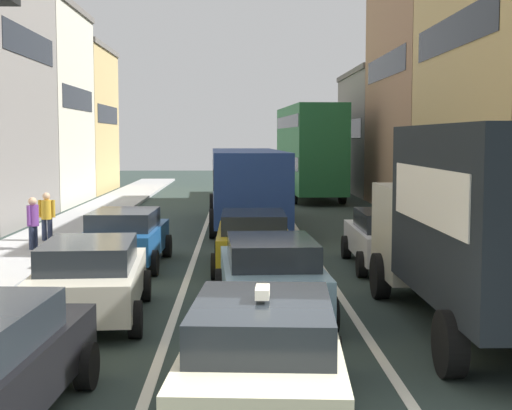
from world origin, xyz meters
TOP-DOWN VIEW (x-y plane):
  - sidewalk_left at (-6.70, 20.00)m, footprint 2.60×64.00m
  - lane_stripe_left at (-1.70, 20.00)m, footprint 0.16×60.00m
  - lane_stripe_right at (1.70, 20.00)m, footprint 0.16×60.00m
  - building_row_right at (9.90, 21.40)m, footprint 7.20×43.90m
  - removalist_box_truck at (3.70, 4.76)m, footprint 2.72×7.71m
  - taxi_centre_lane_front at (-0.20, 0.84)m, footprint 2.30×4.41m
  - sedan_centre_lane_second at (0.13, 6.28)m, footprint 2.21×4.37m
  - wagon_left_lane_second at (-3.23, 6.01)m, footprint 2.28×4.40m
  - hatchback_centre_lane_third at (-0.09, 11.31)m, footprint 2.07×4.31m
  - sedan_left_lane_third at (-3.44, 11.88)m, footprint 2.14×4.34m
  - sedan_right_lane_behind_truck at (3.45, 11.51)m, footprint 2.11×4.33m
  - bus_mid_queue_primary at (-0.14, 20.56)m, footprint 3.07×10.58m
  - bus_far_queue_secondary at (3.48, 33.59)m, footprint 3.18×10.61m
  - pedestrian_near_kerb at (-6.48, 15.91)m, footprint 0.54×0.34m
  - pedestrian_mid_sidewalk at (-6.43, 14.06)m, footprint 0.34×0.52m

SIDE VIEW (x-z plane):
  - lane_stripe_left at x=-1.70m, z-range 0.00..0.01m
  - lane_stripe_right at x=1.70m, z-range 0.00..0.01m
  - sidewalk_left at x=-6.70m, z-range 0.00..0.14m
  - sedan_centre_lane_second at x=0.13m, z-range 0.05..1.54m
  - wagon_left_lane_second at x=-3.23m, z-range 0.05..1.54m
  - hatchback_centre_lane_third at x=-0.09m, z-range 0.05..1.54m
  - sedan_left_lane_third at x=-3.44m, z-range 0.05..1.54m
  - sedan_right_lane_behind_truck at x=3.45m, z-range 0.05..1.54m
  - taxi_centre_lane_front at x=-0.20m, z-range -0.03..1.63m
  - pedestrian_near_kerb at x=-6.48m, z-range 0.12..1.78m
  - pedestrian_mid_sidewalk at x=-6.43m, z-range 0.12..1.78m
  - bus_mid_queue_primary at x=-0.14m, z-range 0.31..3.21m
  - removalist_box_truck at x=3.70m, z-range 0.18..3.76m
  - bus_far_queue_secondary at x=3.48m, z-range 0.30..5.36m
  - building_row_right at x=9.90m, z-range -0.86..11.67m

